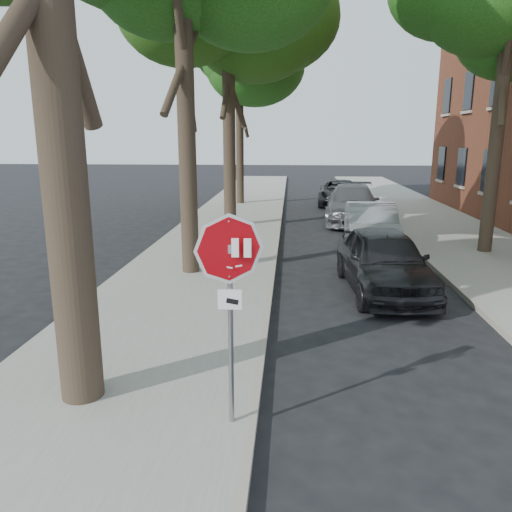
{
  "coord_description": "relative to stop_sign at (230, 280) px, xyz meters",
  "views": [
    {
      "loc": [
        -0.02,
        -5.51,
        3.56
      ],
      "look_at": [
        -0.45,
        0.76,
        2.05
      ],
      "focal_mm": 35.0,
      "sensor_mm": 36.0,
      "label": 1
    }
  ],
  "objects": [
    {
      "name": "ground",
      "position": [
        0.7,
        0.03,
        -1.95
      ],
      "size": [
        120.0,
        120.0,
        0.0
      ],
      "primitive_type": "plane",
      "color": "black",
      "rests_on": "ground"
    },
    {
      "name": "sidewalk_left",
      "position": [
        -1.8,
        12.03,
        -1.89
      ],
      "size": [
        4.0,
        55.0,
        0.12
      ],
      "primitive_type": "cube",
      "color": "gray",
      "rests_on": "ground"
    },
    {
      "name": "sidewalk_right",
      "position": [
        6.7,
        12.03,
        -1.89
      ],
      "size": [
        4.0,
        55.0,
        0.12
      ],
      "primitive_type": "cube",
      "color": "gray",
      "rests_on": "ground"
    },
    {
      "name": "curb_left",
      "position": [
        0.25,
        12.03,
        -1.88
      ],
      "size": [
        0.12,
        55.0,
        0.13
      ],
      "primitive_type": "cube",
      "color": "#9E9384",
      "rests_on": "ground"
    },
    {
      "name": "curb_right",
      "position": [
        4.65,
        12.03,
        -1.88
      ],
      "size": [
        0.12,
        55.0,
        0.13
      ],
      "primitive_type": "cube",
      "color": "#9E9384",
      "rests_on": "ground"
    },
    {
      "name": "stop_sign",
      "position": [
        0.0,
        0.0,
        0.0
      ],
      "size": [
        0.76,
        0.34,
        2.61
      ],
      "color": "gray",
      "rests_on": "sidewalk_left"
    },
    {
      "name": "tree_mid_b",
      "position": [
        -1.72,
        14.15,
        6.05
      ],
      "size": [
        5.88,
        5.46,
        10.36
      ],
      "color": "black",
      "rests_on": "sidewalk_left"
    },
    {
      "name": "tree_far",
      "position": [
        -2.02,
        21.14,
        5.26
      ],
      "size": [
        5.29,
        4.91,
        9.33
      ],
      "color": "black",
      "rests_on": "sidewalk_left"
    },
    {
      "name": "tree_right",
      "position": [
        6.68,
        10.14,
        5.26
      ],
      "size": [
        5.29,
        4.91,
        9.33
      ],
      "color": "black",
      "rests_on": "sidewalk_right"
    },
    {
      "name": "car_a",
      "position": [
        2.88,
        5.96,
        -1.21
      ],
      "size": [
        2.03,
        4.46,
        1.48
      ],
      "primitive_type": "imported",
      "rotation": [
        0.0,
        0.0,
        0.06
      ],
      "color": "black",
      "rests_on": "ground"
    },
    {
      "name": "car_b",
      "position": [
        3.3,
        10.7,
        -1.23
      ],
      "size": [
        1.78,
        4.47,
        1.45
      ],
      "primitive_type": "imported",
      "rotation": [
        0.0,
        0.0,
        -0.06
      ],
      "color": "gray",
      "rests_on": "ground"
    },
    {
      "name": "car_c",
      "position": [
        3.3,
        15.88,
        -1.17
      ],
      "size": [
        2.67,
        5.54,
        1.56
      ],
      "primitive_type": "imported",
      "rotation": [
        0.0,
        0.0,
        -0.09
      ],
      "color": "#535458",
      "rests_on": "ground"
    },
    {
      "name": "car_d",
      "position": [
        3.3,
        21.24,
        -1.29
      ],
      "size": [
        2.6,
        4.93,
        1.32
      ],
      "primitive_type": "imported",
      "rotation": [
        0.0,
        0.0,
        -0.09
      ],
      "color": "black",
      "rests_on": "ground"
    }
  ]
}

